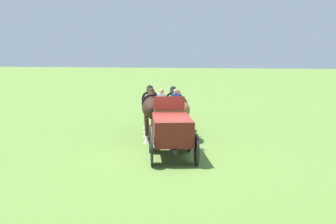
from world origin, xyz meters
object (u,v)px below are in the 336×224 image
object	(u,v)px
show_wagon	(171,129)
draft_horse_rear_off	(180,110)
draft_horse_lead_off	(175,105)
draft_horse_rear_near	(152,109)
draft_horse_lead_near	(151,104)

from	to	relation	value
show_wagon	draft_horse_rear_off	bearing A→B (deg)	5.85
draft_horse_rear_off	draft_horse_lead_off	xyz separation A→B (m)	(2.49, 0.71, -0.01)
draft_horse_rear_near	show_wagon	bearing A→B (deg)	-153.98
draft_horse_rear_near	draft_horse_rear_off	world-z (taller)	draft_horse_rear_near
draft_horse_lead_near	draft_horse_lead_off	bearing A→B (deg)	-74.55
draft_horse_rear_off	draft_horse_lead_off	size ratio (longest dim) A/B	1.07
draft_horse_lead_near	draft_horse_lead_off	size ratio (longest dim) A/B	1.03
draft_horse_lead_near	draft_horse_lead_off	xyz separation A→B (m)	(0.35, -1.25, -0.05)
draft_horse_rear_off	draft_horse_lead_near	world-z (taller)	draft_horse_lead_near
draft_horse_rear_near	draft_horse_lead_off	world-z (taller)	draft_horse_rear_near
show_wagon	draft_horse_lead_near	size ratio (longest dim) A/B	1.97
show_wagon	draft_horse_rear_off	distance (m)	3.72
draft_horse_lead_near	draft_horse_rear_near	bearing A→B (deg)	-164.08
draft_horse_rear_near	draft_horse_lead_near	bearing A→B (deg)	15.92
draft_horse_rear_near	draft_horse_rear_off	bearing A→B (deg)	-73.80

